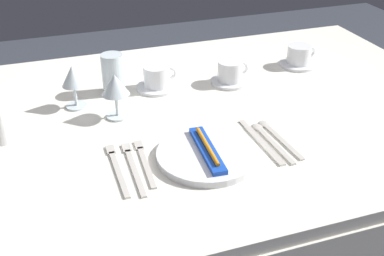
% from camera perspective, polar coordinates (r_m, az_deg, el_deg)
% --- Properties ---
extents(dining_table, '(1.80, 1.11, 0.74)m').
position_cam_1_polar(dining_table, '(1.44, -1.58, -1.26)').
color(dining_table, silver).
rests_on(dining_table, ground).
extents(dinner_plate, '(0.25, 0.25, 0.02)m').
position_cam_1_polar(dinner_plate, '(1.20, 1.86, -3.19)').
color(dinner_plate, white).
rests_on(dinner_plate, dining_table).
extents(toothbrush_package, '(0.05, 0.21, 0.02)m').
position_cam_1_polar(toothbrush_package, '(1.19, 1.87, -2.52)').
color(toothbrush_package, blue).
rests_on(toothbrush_package, dinner_plate).
extents(fork_outer, '(0.03, 0.21, 0.00)m').
position_cam_1_polar(fork_outer, '(1.19, -5.64, -3.88)').
color(fork_outer, beige).
rests_on(fork_outer, dining_table).
extents(fork_inner, '(0.02, 0.23, 0.00)m').
position_cam_1_polar(fork_inner, '(1.18, -6.97, -4.50)').
color(fork_inner, beige).
rests_on(fork_inner, dining_table).
extents(fork_salad, '(0.02, 0.23, 0.00)m').
position_cam_1_polar(fork_salad, '(1.18, -8.87, -4.64)').
color(fork_salad, beige).
rests_on(fork_salad, dining_table).
extents(dinner_knife, '(0.02, 0.24, 0.00)m').
position_cam_1_polar(dinner_knife, '(1.27, 8.22, -1.68)').
color(dinner_knife, beige).
rests_on(dinner_knife, dining_table).
extents(spoon_soup, '(0.03, 0.21, 0.01)m').
position_cam_1_polar(spoon_soup, '(1.29, 8.95, -1.15)').
color(spoon_soup, beige).
rests_on(spoon_soup, dining_table).
extents(spoon_dessert, '(0.03, 0.21, 0.01)m').
position_cam_1_polar(spoon_dessert, '(1.31, 9.81, -0.74)').
color(spoon_dessert, beige).
rests_on(spoon_dessert, dining_table).
extents(saucer_left, '(0.13, 0.13, 0.01)m').
position_cam_1_polar(saucer_left, '(1.76, 12.39, 7.37)').
color(saucer_left, white).
rests_on(saucer_left, dining_table).
extents(coffee_cup_left, '(0.10, 0.08, 0.06)m').
position_cam_1_polar(coffee_cup_left, '(1.75, 12.57, 8.49)').
color(coffee_cup_left, white).
rests_on(coffee_cup_left, saucer_left).
extents(saucer_right, '(0.12, 0.12, 0.01)m').
position_cam_1_polar(saucer_right, '(1.59, 4.47, 5.50)').
color(saucer_right, white).
rests_on(saucer_right, dining_table).
extents(coffee_cup_right, '(0.10, 0.08, 0.07)m').
position_cam_1_polar(coffee_cup_right, '(1.58, 4.58, 6.76)').
color(coffee_cup_right, white).
rests_on(coffee_cup_right, saucer_right).
extents(saucer_far, '(0.13, 0.13, 0.01)m').
position_cam_1_polar(saucer_far, '(1.55, -4.15, 4.85)').
color(saucer_far, white).
rests_on(saucer_far, dining_table).
extents(coffee_cup_far, '(0.11, 0.08, 0.07)m').
position_cam_1_polar(coffee_cup_far, '(1.54, -4.14, 6.15)').
color(coffee_cup_far, white).
rests_on(coffee_cup_far, saucer_far).
extents(wine_glass_centre, '(0.07, 0.07, 0.13)m').
position_cam_1_polar(wine_glass_centre, '(1.44, -13.88, 5.68)').
color(wine_glass_centre, silver).
rests_on(wine_glass_centre, dining_table).
extents(wine_glass_left, '(0.08, 0.08, 0.13)m').
position_cam_1_polar(wine_glass_left, '(1.35, -9.07, 4.84)').
color(wine_glass_left, silver).
rests_on(wine_glass_left, dining_table).
extents(drink_tumbler, '(0.07, 0.07, 0.13)m').
position_cam_1_polar(drink_tumbler, '(1.52, -9.33, 6.35)').
color(drink_tumbler, silver).
rests_on(drink_tumbler, dining_table).
extents(napkin_folded, '(0.07, 0.07, 0.14)m').
position_cam_1_polar(napkin_folded, '(1.34, -21.77, 1.32)').
color(napkin_folded, white).
rests_on(napkin_folded, dining_table).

